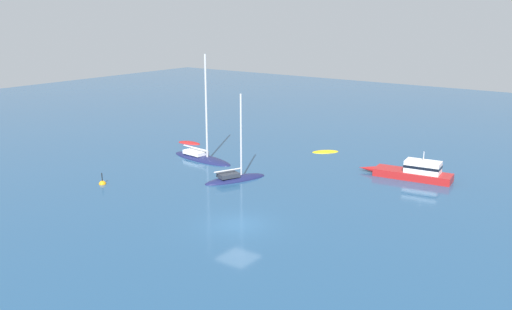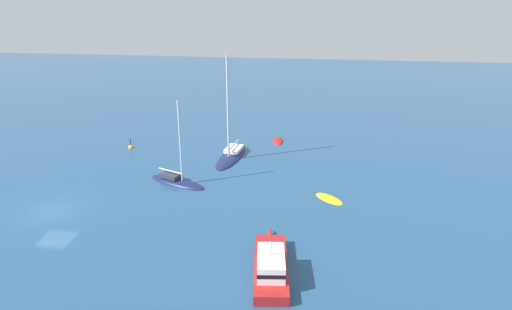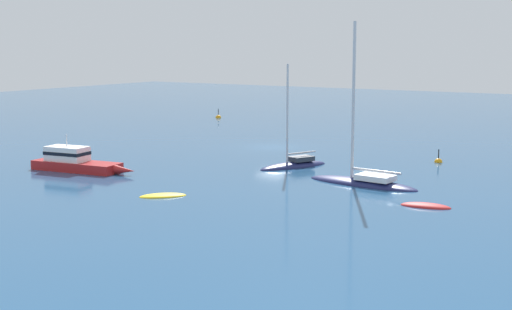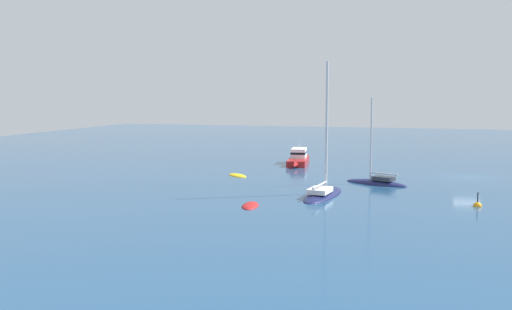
% 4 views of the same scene
% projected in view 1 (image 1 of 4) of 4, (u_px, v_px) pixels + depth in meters
% --- Properties ---
extents(ground_plane, '(160.00, 160.00, 0.00)m').
position_uv_depth(ground_plane, '(238.00, 225.00, 37.87)').
color(ground_plane, navy).
extents(sailboat, '(3.00, 8.06, 10.82)m').
position_uv_depth(sailboat, '(202.00, 157.00, 54.76)').
color(sailboat, '#191E4C').
rests_on(sailboat, ground).
extents(skiff, '(1.54, 2.96, 0.43)m').
position_uv_depth(skiff, '(189.00, 143.00, 61.36)').
color(skiff, '#B21E1E').
rests_on(skiff, ground).
extents(dinghy, '(2.87, 2.83, 0.36)m').
position_uv_depth(dinghy, '(325.00, 152.00, 57.51)').
color(dinghy, yellow).
rests_on(dinghy, ground).
extents(yacht, '(6.05, 3.87, 7.96)m').
position_uv_depth(yacht, '(235.00, 178.00, 47.90)').
color(yacht, '#191E4C').
rests_on(yacht, ground).
extents(motor_cruiser, '(2.79, 8.42, 2.57)m').
position_uv_depth(motor_cruiser, '(414.00, 171.00, 48.16)').
color(motor_cruiser, '#B21E1E').
rests_on(motor_cruiser, ground).
extents(mooring_buoy, '(0.62, 0.62, 1.31)m').
position_uv_depth(mooring_buoy, '(103.00, 184.00, 46.78)').
color(mooring_buoy, orange).
rests_on(mooring_buoy, ground).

